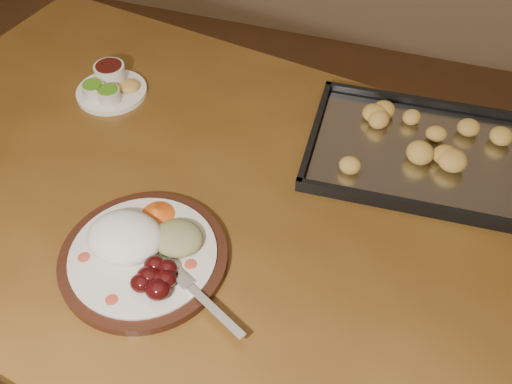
% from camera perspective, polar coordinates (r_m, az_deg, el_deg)
% --- Properties ---
extents(dining_table, '(1.63, 1.14, 0.75)m').
position_cam_1_polar(dining_table, '(1.14, -3.76, -3.55)').
color(dining_table, brown).
rests_on(dining_table, ground).
extents(dinner_plate, '(0.35, 0.28, 0.07)m').
position_cam_1_polar(dinner_plate, '(0.98, -11.26, -5.74)').
color(dinner_plate, black).
rests_on(dinner_plate, dining_table).
extents(condiment_saucer, '(0.15, 0.15, 0.05)m').
position_cam_1_polar(condiment_saucer, '(1.32, -14.41, 10.24)').
color(condiment_saucer, white).
rests_on(condiment_saucer, dining_table).
extents(baking_tray, '(0.44, 0.34, 0.04)m').
position_cam_1_polar(baking_tray, '(1.17, 15.84, 4.02)').
color(baking_tray, black).
rests_on(baking_tray, dining_table).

